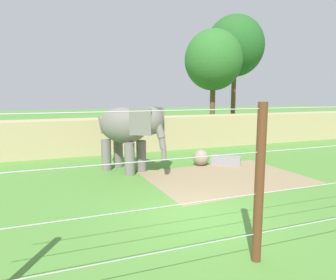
% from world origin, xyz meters
% --- Properties ---
extents(ground_plane, '(120.00, 120.00, 0.00)m').
position_xyz_m(ground_plane, '(0.00, 0.00, 0.00)').
color(ground_plane, '#518938').
extents(dirt_patch, '(6.50, 4.92, 0.01)m').
position_xyz_m(dirt_patch, '(2.93, 3.22, 0.00)').
color(dirt_patch, '#937F5B').
rests_on(dirt_patch, ground).
extents(embankment_wall, '(36.00, 1.80, 1.99)m').
position_xyz_m(embankment_wall, '(0.00, 10.54, 1.00)').
color(embankment_wall, tan).
rests_on(embankment_wall, ground).
extents(elephant, '(2.92, 3.51, 2.91)m').
position_xyz_m(elephant, '(-0.60, 5.58, 1.93)').
color(elephant, slate).
rests_on(elephant, ground).
extents(enrichment_ball, '(0.77, 0.77, 0.77)m').
position_xyz_m(enrichment_ball, '(2.94, 5.53, 0.38)').
color(enrichment_ball, gray).
rests_on(enrichment_ball, ground).
extents(cable_fence, '(11.36, 0.19, 3.31)m').
position_xyz_m(cable_fence, '(0.04, -2.61, 1.67)').
color(cable_fence, brown).
rests_on(cable_fence, ground).
extents(feed_trough, '(1.42, 1.24, 0.44)m').
position_xyz_m(feed_trough, '(4.11, 5.16, 0.22)').
color(feed_trough, gray).
rests_on(feed_trough, ground).
extents(tree_far_left, '(4.79, 4.79, 8.70)m').
position_xyz_m(tree_far_left, '(9.18, 15.76, 6.15)').
color(tree_far_left, brown).
rests_on(tree_far_left, ground).
extents(tree_left_of_centre, '(5.46, 5.46, 10.72)m').
position_xyz_m(tree_left_of_centre, '(12.93, 18.43, 7.82)').
color(tree_left_of_centre, brown).
rests_on(tree_left_of_centre, ground).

